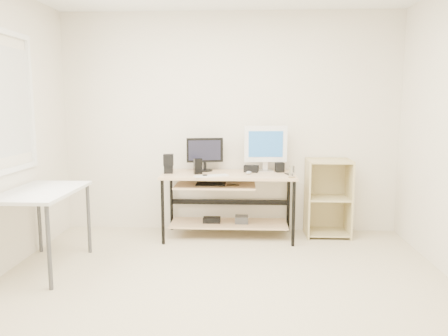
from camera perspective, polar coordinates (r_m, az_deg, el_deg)
name	(u,v)px	position (r m, az deg, el deg)	size (l,w,h in m)	color
room	(202,133)	(3.29, -2.83, 4.64)	(4.01, 4.01, 2.62)	beige
desk	(226,192)	(4.99, 0.32, -3.09)	(1.50, 0.65, 0.75)	#D6B487
side_table	(42,199)	(4.35, -22.73, -3.71)	(0.60, 1.00, 0.75)	silver
shelf_unit	(327,197)	(5.25, 13.34, -3.71)	(0.50, 0.40, 0.90)	#C9B97E
black_monitor	(205,152)	(5.10, -2.52, 2.08)	(0.43, 0.18, 0.39)	black
white_imac	(266,145)	(5.08, 5.46, 2.98)	(0.50, 0.16, 0.53)	silver
keyboard	(211,176)	(4.74, -1.66, -1.03)	(0.38, 0.11, 0.01)	silver
mouse	(249,173)	(4.91, 3.25, -0.60)	(0.06, 0.10, 0.03)	#B3B3B8
center_speaker	(251,169)	(5.04, 3.57, -0.10)	(0.16, 0.07, 0.08)	black
speaker_left	(168,163)	(4.99, -7.27, 0.62)	(0.12, 0.12, 0.22)	black
speaker_right	(280,167)	(5.08, 7.28, 0.09)	(0.09, 0.09, 0.11)	black
audio_controller	(198,166)	(4.90, -3.42, 0.23)	(0.09, 0.06, 0.18)	black
volume_puck	(205,176)	(4.73, -2.51, -1.01)	(0.05, 0.05, 0.02)	black
smartphone	(289,174)	(4.93, 8.52, -0.79)	(0.07, 0.12, 0.01)	black
coaster	(292,177)	(4.73, 8.84, -1.21)	(0.08, 0.08, 0.01)	olive
drinking_glass	(292,171)	(4.72, 8.85, -0.45)	(0.06, 0.06, 0.12)	white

